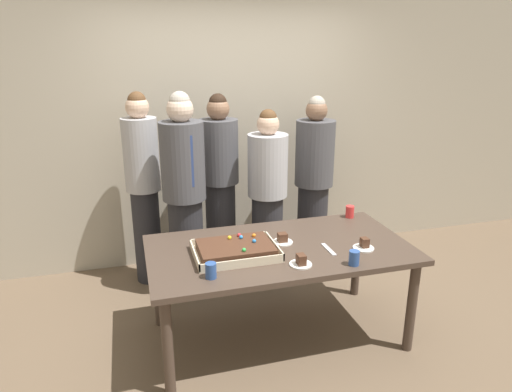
{
  "coord_description": "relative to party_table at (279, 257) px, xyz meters",
  "views": [
    {
      "loc": [
        -0.99,
        -2.84,
        2.12
      ],
      "look_at": [
        -0.13,
        0.15,
        1.09
      ],
      "focal_mm": 32.18,
      "sensor_mm": 36.0,
      "label": 1
    }
  ],
  "objects": [
    {
      "name": "plated_slice_near_right",
      "position": [
        0.57,
        -0.19,
        0.1
      ],
      "size": [
        0.15,
        0.15,
        0.08
      ],
      "color": "white",
      "rests_on": "party_table"
    },
    {
      "name": "drink_cup_nearest",
      "position": [
        -0.56,
        -0.32,
        0.13
      ],
      "size": [
        0.07,
        0.07,
        0.1
      ],
      "primitive_type": "cylinder",
      "color": "#2D5199",
      "rests_on": "party_table"
    },
    {
      "name": "plated_slice_near_left",
      "position": [
        0.04,
        -0.31,
        0.1
      ],
      "size": [
        0.15,
        0.15,
        0.08
      ],
      "color": "white",
      "rests_on": "party_table"
    },
    {
      "name": "sheet_cake",
      "position": [
        -0.33,
        -0.04,
        0.12
      ],
      "size": [
        0.57,
        0.42,
        0.1
      ],
      "color": "beige",
      "rests_on": "party_table"
    },
    {
      "name": "drink_cup_middle",
      "position": [
        0.76,
        0.41,
        0.13
      ],
      "size": [
        0.07,
        0.07,
        0.1
      ],
      "primitive_type": "cylinder",
      "color": "red",
      "rests_on": "party_table"
    },
    {
      "name": "person_left_edge_reaching",
      "position": [
        -0.56,
        0.84,
        0.26
      ],
      "size": [
        0.36,
        0.36,
        1.78
      ],
      "rotation": [
        0.0,
        0.0,
        -1.31
      ],
      "color": "#28282D",
      "rests_on": "ground_plane"
    },
    {
      "name": "drink_cup_far_end",
      "position": [
        0.38,
        -0.4,
        0.13
      ],
      "size": [
        0.07,
        0.07,
        0.1
      ],
      "primitive_type": "cylinder",
      "color": "#2D5199",
      "rests_on": "party_table"
    },
    {
      "name": "person_striped_tie_right",
      "position": [
        -0.19,
        1.16,
        0.23
      ],
      "size": [
        0.35,
        0.35,
        1.72
      ],
      "rotation": [
        0.0,
        0.0,
        -1.69
      ],
      "color": "#28282D",
      "rests_on": "ground_plane"
    },
    {
      "name": "party_table",
      "position": [
        0.0,
        0.0,
        0.0
      ],
      "size": [
        1.87,
        0.98,
        0.74
      ],
      "color": "#47382D",
      "rests_on": "ground_plane"
    },
    {
      "name": "interior_back_panel",
      "position": [
        0.0,
        1.6,
        0.84
      ],
      "size": [
        8.0,
        0.12,
        3.0
      ],
      "primitive_type": "cube",
      "color": "#B2A893",
      "rests_on": "ground_plane"
    },
    {
      "name": "person_serving_front",
      "position": [
        0.73,
        1.13,
        0.2
      ],
      "size": [
        0.37,
        0.37,
        1.68
      ],
      "rotation": [
        0.0,
        0.0,
        -2.31
      ],
      "color": "#28282D",
      "rests_on": "ground_plane"
    },
    {
      "name": "cake_server_utensil",
      "position": [
        0.32,
        -0.14,
        0.08
      ],
      "size": [
        0.03,
        0.2,
        0.01
      ],
      "primitive_type": "cube",
      "color": "silver",
      "rests_on": "party_table"
    },
    {
      "name": "person_far_right_suit",
      "position": [
        0.19,
        0.9,
        0.16
      ],
      "size": [
        0.36,
        0.36,
        1.6
      ],
      "rotation": [
        0.0,
        0.0,
        -2.08
      ],
      "color": "#28282D",
      "rests_on": "ground_plane"
    },
    {
      "name": "ground_plane",
      "position": [
        0.0,
        0.0,
        -0.66
      ],
      "size": [
        12.0,
        12.0,
        0.0
      ],
      "primitive_type": "plane",
      "color": "brown"
    },
    {
      "name": "plated_slice_far_left",
      "position": [
        0.04,
        0.07,
        0.1
      ],
      "size": [
        0.15,
        0.15,
        0.07
      ],
      "color": "white",
      "rests_on": "party_table"
    },
    {
      "name": "person_green_shirt_behind",
      "position": [
        -0.88,
        1.19,
        0.26
      ],
      "size": [
        0.31,
        0.31,
        1.75
      ],
      "rotation": [
        0.0,
        0.0,
        -1.15
      ],
      "color": "#28282D",
      "rests_on": "ground_plane"
    }
  ]
}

